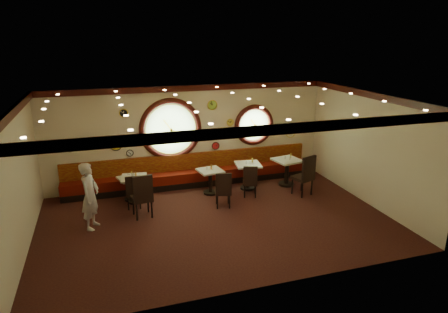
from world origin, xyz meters
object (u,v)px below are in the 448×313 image
table_d (248,173)px  condiment_e_pepper (290,158)px  condiment_a_salt (128,175)px  table_c (210,179)px  condiment_b_salt (132,175)px  condiment_d_pepper (250,163)px  chair_e (306,173)px  condiment_b_bottle (136,174)px  table_e (287,169)px  chair_a (133,190)px  condiment_e_salt (285,158)px  chair_b (142,193)px  chair_c (223,188)px  table_b (135,186)px  condiment_c_pepper (213,168)px  condiment_a_pepper (129,176)px  condiment_c_bottle (211,167)px  table_a (131,186)px  condiment_b_pepper (134,175)px  condiment_a_bottle (132,174)px  condiment_e_bottle (291,156)px  condiment_d_salt (246,162)px  chair_d (250,179)px  condiment_d_bottle (252,160)px  waiter (90,196)px  condiment_c_salt (207,168)px

table_d → condiment_e_pepper: bearing=-5.4°
condiment_a_salt → table_c: bearing=-7.0°
condiment_b_salt → condiment_d_pepper: size_ratio=1.17×
chair_e → condiment_b_bottle: size_ratio=5.73×
table_e → chair_a: 4.90m
condiment_e_salt → condiment_d_pepper: bearing=-178.1°
chair_b → chair_c: 2.22m
chair_c → table_d: bearing=56.3°
table_b → chair_a: 0.46m
condiment_e_pepper → condiment_c_pepper: bearing=178.0°
condiment_a_pepper → condiment_c_bottle: size_ratio=0.60×
table_a → table_c: 2.38m
condiment_c_pepper → condiment_b_bottle: bearing=178.1°
table_b → condiment_b_pepper: bearing=-99.2°
condiment_a_bottle → table_a: bearing=-121.0°
condiment_d_pepper → condiment_c_pepper: bearing=179.5°
table_c → chair_a: size_ratio=1.29×
condiment_a_salt → condiment_e_bottle: 5.15m
chair_e → condiment_d_salt: chair_e is taller
condiment_a_salt → condiment_b_pepper: condiment_b_pepper is taller
chair_d → chair_a: bearing=-164.0°
chair_c → table_b: bearing=165.6°
condiment_a_bottle → table_c: bearing=-8.1°
condiment_a_salt → condiment_d_pepper: 3.72m
table_a → condiment_a_pepper: 0.31m
chair_a → condiment_a_bottle: (0.03, 0.75, 0.21)m
condiment_b_salt → condiment_e_salt: size_ratio=1.15×
chair_d → condiment_c_pepper: bearing=168.1°
chair_e → condiment_e_pepper: bearing=76.2°
table_e → condiment_b_salt: bearing=178.5°
condiment_d_pepper → condiment_d_bottle: 0.19m
condiment_c_pepper → table_c: bearing=164.3°
chair_b → condiment_d_salt: 3.51m
table_a → chair_b: bearing=-81.1°
table_c → waiter: waiter is taller
condiment_d_salt → table_e: bearing=-3.0°
chair_b → condiment_d_pepper: chair_b is taller
condiment_b_salt → condiment_c_pepper: 2.39m
chair_a → condiment_d_salt: chair_a is taller
table_c → condiment_e_pepper: condiment_e_pepper is taller
condiment_a_salt → condiment_a_bottle: size_ratio=0.66×
table_a → condiment_c_salt: condiment_c_salt is taller
condiment_c_salt → condiment_a_bottle: size_ratio=0.73×
chair_b → condiment_d_salt: chair_b is taller
table_e → chair_d: 1.59m
waiter → chair_b: bearing=-59.8°
condiment_b_pepper → condiment_e_pepper: size_ratio=0.99×
table_a → condiment_b_bottle: bearing=-46.9°
condiment_d_salt → condiment_e_salt: bearing=-0.3°
condiment_a_salt → waiter: size_ratio=0.06×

